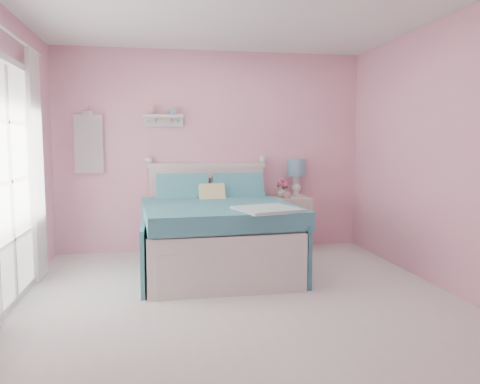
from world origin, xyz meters
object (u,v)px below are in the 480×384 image
object	(u,v)px
vase	(282,192)
nightstand	(289,223)
teacup	(286,195)
table_lamp	(296,170)
bed	(216,234)

from	to	relation	value
vase	nightstand	bearing A→B (deg)	-1.94
nightstand	teacup	distance (m)	0.41
nightstand	teacup	xyz separation A→B (m)	(-0.08, -0.11, 0.39)
vase	teacup	xyz separation A→B (m)	(0.02, -0.11, -0.03)
table_lamp	vase	world-z (taller)	table_lamp
bed	teacup	world-z (taller)	bed
vase	teacup	size ratio (longest dim) A/B	1.38
vase	table_lamp	bearing A→B (deg)	25.39
bed	nightstand	size ratio (longest dim) A/B	2.89
bed	table_lamp	world-z (taller)	table_lamp
table_lamp	vase	xyz separation A→B (m)	(-0.22, -0.10, -0.27)
bed	teacup	size ratio (longest dim) A/B	19.59
vase	bed	bearing A→B (deg)	-142.54
bed	nightstand	xyz separation A→B (m)	(1.07, 0.74, -0.04)
nightstand	vase	bearing A→B (deg)	178.06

